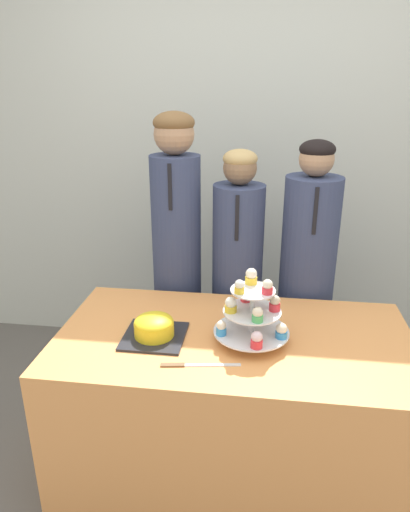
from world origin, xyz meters
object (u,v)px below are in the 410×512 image
(round_cake, at_px, (154,327))
(student_2, at_px, (305,295))
(cake_knife, at_px, (187,365))
(student_1, at_px, (237,294))
(cupcake_stand, at_px, (252,312))
(student_0, at_px, (177,272))

(round_cake, height_order, student_2, student_2)
(cake_knife, height_order, student_1, student_1)
(cupcake_stand, bearing_deg, student_1, 99.40)
(cupcake_stand, xyz_separation_m, student_2, (0.26, 0.58, -0.19))
(student_0, bearing_deg, round_cake, -88.00)
(round_cake, height_order, cupcake_stand, cupcake_stand)
(round_cake, bearing_deg, student_2, 43.15)
(student_1, bearing_deg, cupcake_stand, -80.60)
(cupcake_stand, height_order, student_1, student_1)
(round_cake, distance_m, student_0, 0.61)
(round_cake, xyz_separation_m, student_2, (0.65, 0.61, -0.10))
(round_cake, bearing_deg, student_1, 64.14)
(cake_knife, height_order, student_0, student_0)
(cupcake_stand, bearing_deg, student_2, 66.19)
(student_1, xyz_separation_m, student_2, (0.35, 0.00, 0.02))
(cupcake_stand, distance_m, student_0, 0.72)
(cake_knife, height_order, cupcake_stand, cupcake_stand)
(student_1, height_order, student_2, student_2)
(student_1, bearing_deg, cake_knife, -99.36)
(round_cake, distance_m, student_2, 0.89)
(student_0, relative_size, student_2, 1.08)
(cake_knife, bearing_deg, student_2, 49.92)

